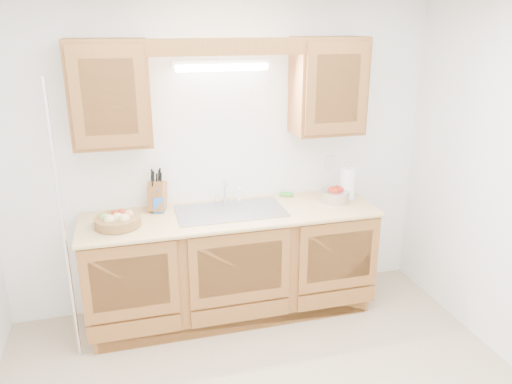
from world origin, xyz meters
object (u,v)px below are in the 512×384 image
object	(u,v)px
fruit_basket	(118,220)
paper_towel	(348,184)
knife_block	(158,195)
apple_bowl	(335,195)

from	to	relation	value
fruit_basket	paper_towel	xyz separation A→B (m)	(1.86, 0.11, 0.09)
knife_block	apple_bowl	size ratio (longest dim) A/B	1.03
paper_towel	apple_bowl	xyz separation A→B (m)	(-0.13, -0.03, -0.08)
knife_block	apple_bowl	world-z (taller)	knife_block
knife_block	paper_towel	world-z (taller)	knife_block
knife_block	paper_towel	bearing A→B (deg)	14.60
knife_block	fruit_basket	bearing A→B (deg)	-120.54
apple_bowl	paper_towel	bearing A→B (deg)	13.36
knife_block	apple_bowl	bearing A→B (deg)	12.93
knife_block	apple_bowl	xyz separation A→B (m)	(1.42, -0.18, -0.07)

